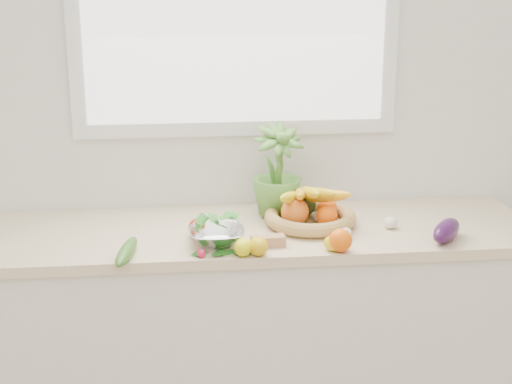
{
  "coord_description": "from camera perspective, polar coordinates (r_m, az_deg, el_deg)",
  "views": [
    {
      "loc": [
        -0.24,
        -0.87,
        1.93
      ],
      "look_at": [
        0.05,
        1.93,
        1.05
      ],
      "focal_mm": 55.0,
      "sensor_mm": 36.0,
      "label": 1
    }
  ],
  "objects": [
    {
      "name": "cucumber",
      "position": [
        2.75,
        -9.39,
        -4.29
      ],
      "size": [
        0.09,
        0.27,
        0.05
      ],
      "primitive_type": "ellipsoid",
      "rotation": [
        0.0,
        0.0,
        -0.17
      ],
      "color": "#2A5B1B",
      "rests_on": "countertop"
    },
    {
      "name": "fruit_basket",
      "position": [
        3.03,
        3.91,
        -1.47
      ],
      "size": [
        0.41,
        0.41,
        0.19
      ],
      "color": "#A68A49",
      "rests_on": "countertop"
    },
    {
      "name": "countertop",
      "position": [
        3.02,
        -0.99,
        -3.0
      ],
      "size": [
        2.24,
        0.62,
        0.04
      ],
      "primitive_type": "cube",
      "color": "beige",
      "rests_on": "counter_cabinet"
    },
    {
      "name": "back_wall",
      "position": [
        3.18,
        -1.5,
        6.87
      ],
      "size": [
        4.5,
        0.02,
        2.7
      ],
      "primitive_type": "cube",
      "color": "white",
      "rests_on": "ground"
    },
    {
      "name": "ginger",
      "position": [
        2.83,
        0.9,
        -3.58
      ],
      "size": [
        0.13,
        0.06,
        0.04
      ],
      "primitive_type": "cube",
      "rotation": [
        0.0,
        0.0,
        0.09
      ],
      "color": "tan",
      "rests_on": "countertop"
    },
    {
      "name": "potted_herb",
      "position": [
        3.09,
        1.58,
        1.59
      ],
      "size": [
        0.25,
        0.25,
        0.36
      ],
      "primitive_type": "imported",
      "rotation": [
        0.0,
        0.0,
        0.27
      ],
      "color": "#4D832F",
      "rests_on": "countertop"
    },
    {
      "name": "eggplant",
      "position": [
        2.95,
        13.68,
        -2.74
      ],
      "size": [
        0.18,
        0.2,
        0.08
      ],
      "primitive_type": "ellipsoid",
      "rotation": [
        0.0,
        0.0,
        -0.66
      ],
      "color": "#33103D",
      "rests_on": "countertop"
    },
    {
      "name": "garlic_a",
      "position": [
        3.04,
        9.77,
        -2.22
      ],
      "size": [
        0.07,
        0.07,
        0.04
      ],
      "primitive_type": "ellipsoid",
      "rotation": [
        0.0,
        0.0,
        -0.38
      ],
      "color": "white",
      "rests_on": "countertop"
    },
    {
      "name": "colander_with_spinach",
      "position": [
        2.82,
        -2.89,
        -2.88
      ],
      "size": [
        0.2,
        0.2,
        0.11
      ],
      "color": "white",
      "rests_on": "countertop"
    },
    {
      "name": "orange_loose",
      "position": [
        2.78,
        6.17,
        -3.52
      ],
      "size": [
        0.11,
        0.11,
        0.08
      ],
      "primitive_type": "sphere",
      "rotation": [
        0.0,
        0.0,
        0.38
      ],
      "color": "#FB6107",
      "rests_on": "countertop"
    },
    {
      "name": "apple",
      "position": [
        2.91,
        -4.24,
        -2.61
      ],
      "size": [
        0.07,
        0.07,
        0.07
      ],
      "primitive_type": "sphere",
      "rotation": [
        0.0,
        0.0,
        0.04
      ],
      "color": "#AF2A0E",
      "rests_on": "countertop"
    },
    {
      "name": "counter_cabinet",
      "position": [
        3.2,
        -0.94,
        -10.57
      ],
      "size": [
        2.2,
        0.58,
        0.86
      ],
      "primitive_type": "cube",
      "color": "silver",
      "rests_on": "ground"
    },
    {
      "name": "lemon_b",
      "position": [
        2.73,
        -0.93,
        -4.04
      ],
      "size": [
        0.08,
        0.09,
        0.06
      ],
      "primitive_type": "ellipsoid",
      "rotation": [
        0.0,
        0.0,
        -0.32
      ],
      "color": "yellow",
      "rests_on": "countertop"
    },
    {
      "name": "radish",
      "position": [
        2.73,
        -4.0,
        -4.47
      ],
      "size": [
        0.03,
        0.03,
        0.03
      ],
      "primitive_type": "sphere",
      "rotation": [
        0.0,
        0.0,
        0.16
      ],
      "color": "#DE1B4E",
      "rests_on": "countertop"
    },
    {
      "name": "lemon_a",
      "position": [
        2.74,
        0.17,
        -3.96
      ],
      "size": [
        0.07,
        0.09,
        0.07
      ],
      "primitive_type": "ellipsoid",
      "rotation": [
        0.0,
        0.0,
        0.03
      ],
      "color": "gold",
      "rests_on": "countertop"
    },
    {
      "name": "lemon_c",
      "position": [
        2.79,
        5.59,
        -3.75
      ],
      "size": [
        0.09,
        0.09,
        0.05
      ],
      "primitive_type": "ellipsoid",
      "rotation": [
        0.0,
        0.0,
        0.67
      ],
      "color": "yellow",
      "rests_on": "countertop"
    },
    {
      "name": "garlic_c",
      "position": [
        2.92,
        6.55,
        -2.99
      ],
      "size": [
        0.06,
        0.06,
        0.04
      ],
      "primitive_type": "ellipsoid",
      "rotation": [
        0.0,
        0.0,
        0.34
      ],
      "color": "white",
      "rests_on": "countertop"
    },
    {
      "name": "garlic_b",
      "position": [
        3.07,
        4.65,
        -1.83
      ],
      "size": [
        0.06,
        0.06,
        0.05
      ],
      "primitive_type": "ellipsoid",
      "rotation": [
        0.0,
        0.0,
        0.12
      ],
      "color": "beige",
      "rests_on": "countertop"
    }
  ]
}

